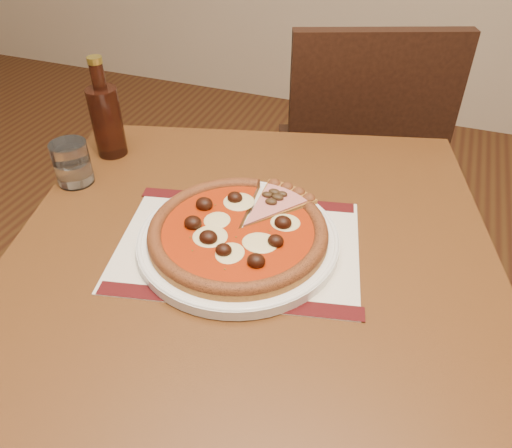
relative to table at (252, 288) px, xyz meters
The scene contains 8 objects.
table is the anchor object (origin of this frame).
chair_far 0.76m from the table, 86.21° to the left, with size 0.56×0.56×0.92m.
placemat 0.10m from the table, 158.97° to the right, with size 0.39×0.28×0.00m, color white.
plate 0.11m from the table, 158.97° to the right, with size 0.33×0.33×0.02m, color white.
pizza 0.13m from the table, 157.99° to the right, with size 0.29×0.29×0.04m.
ham_slice 0.15m from the table, 72.23° to the left, with size 0.10×0.15×0.02m.
water_glass 0.42m from the table, behind, with size 0.07×0.07×0.08m, color white.
bottle 0.46m from the table, 155.25° to the left, with size 0.06×0.06×0.21m.
Camera 1 is at (0.96, 0.26, 1.29)m, focal length 35.00 mm.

